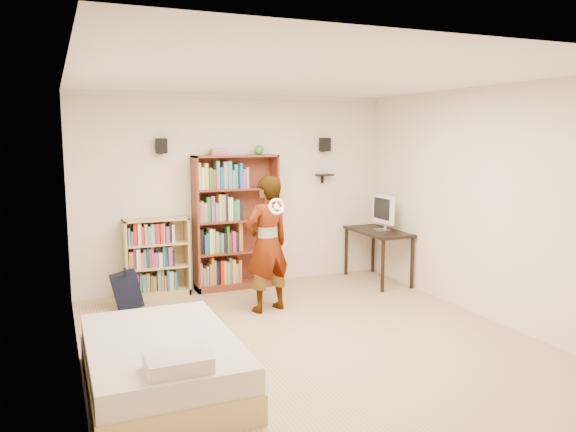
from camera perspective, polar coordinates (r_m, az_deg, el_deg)
name	(u,v)px	position (r m, az deg, el deg)	size (l,w,h in m)	color
ground	(310,342)	(6.02, 2.28, -12.64)	(4.50, 5.00, 0.01)	tan
room_shell	(311,173)	(5.63, 2.38, 4.34)	(4.52, 5.02, 2.71)	beige
crown_molding	(312,81)	(5.64, 2.43, 13.59)	(4.50, 5.00, 0.06)	silver
speaker_left	(161,146)	(7.61, -12.74, 6.97)	(0.14, 0.12, 0.20)	black
speaker_right	(325,145)	(8.37, 3.78, 7.25)	(0.14, 0.12, 0.20)	black
wall_shelf	(324,175)	(8.40, 3.72, 4.18)	(0.25, 0.16, 0.03)	black
tall_bookshelf	(236,222)	(7.86, -5.29, -0.64)	(1.18, 0.34, 1.87)	maroon
low_bookshelf	(157,257)	(7.70, -13.17, -4.11)	(0.84, 0.31, 1.05)	tan
computer_desk	(378,256)	(8.36, 9.09, -4.02)	(0.56, 1.12, 0.76)	black
imac	(382,213)	(8.27, 9.52, 0.32)	(0.10, 0.51, 0.51)	white
daybed	(162,357)	(5.03, -12.71, -13.78)	(1.22, 1.87, 0.55)	beige
person	(267,244)	(6.81, -2.13, -2.88)	(0.61, 0.40, 1.66)	black
wii_wheel	(276,207)	(6.44, -1.18, 0.97)	(0.19, 0.19, 0.03)	white
navy_bag	(127,290)	(7.29, -16.07, -7.20)	(0.36, 0.23, 0.48)	black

